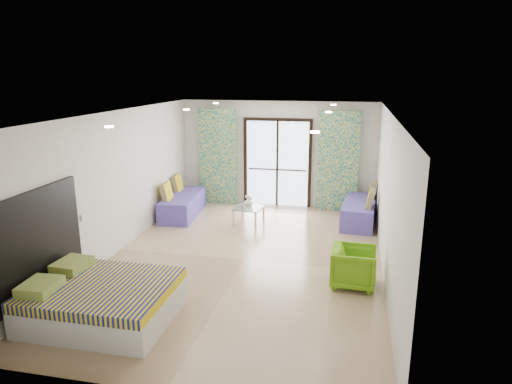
% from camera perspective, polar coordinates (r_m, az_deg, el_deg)
% --- Properties ---
extents(floor, '(5.00, 7.50, 0.01)m').
position_cam_1_polar(floor, '(8.61, -1.50, -8.45)').
color(floor, '#937657').
rests_on(floor, ground).
extents(ceiling, '(5.00, 7.50, 0.01)m').
position_cam_1_polar(ceiling, '(7.94, -1.63, 9.76)').
color(ceiling, silver).
rests_on(ceiling, ground).
extents(wall_back, '(5.00, 0.01, 2.70)m').
position_cam_1_polar(wall_back, '(11.77, 2.72, 4.74)').
color(wall_back, silver).
rests_on(wall_back, ground).
extents(wall_front, '(5.00, 0.01, 2.70)m').
position_cam_1_polar(wall_front, '(4.81, -12.23, -10.68)').
color(wall_front, silver).
rests_on(wall_front, ground).
extents(wall_left, '(0.01, 7.50, 2.70)m').
position_cam_1_polar(wall_left, '(9.07, -17.10, 1.09)').
color(wall_left, silver).
rests_on(wall_left, ground).
extents(wall_right, '(0.01, 7.50, 2.70)m').
position_cam_1_polar(wall_right, '(7.98, 16.17, -0.66)').
color(wall_right, silver).
rests_on(wall_right, ground).
extents(balcony_door, '(1.76, 0.08, 2.28)m').
position_cam_1_polar(balcony_door, '(11.76, 2.69, 4.28)').
color(balcony_door, black).
rests_on(balcony_door, floor).
extents(balcony_rail, '(1.52, 0.03, 0.04)m').
position_cam_1_polar(balcony_rail, '(11.83, 2.68, 2.82)').
color(balcony_rail, '#595451').
rests_on(balcony_rail, balcony_door).
extents(curtain_left, '(1.00, 0.10, 2.50)m').
position_cam_1_polar(curtain_left, '(11.96, -4.80, 4.38)').
color(curtain_left, beige).
rests_on(curtain_left, floor).
extents(curtain_right, '(1.00, 0.10, 2.50)m').
position_cam_1_polar(curtain_right, '(11.47, 10.25, 3.75)').
color(curtain_right, beige).
rests_on(curtain_right, floor).
extents(downlight_a, '(0.12, 0.12, 0.02)m').
position_cam_1_polar(downlight_a, '(6.60, -17.88, 7.79)').
color(downlight_a, '#FFE0B2').
rests_on(downlight_a, ceiling).
extents(downlight_b, '(0.12, 0.12, 0.02)m').
position_cam_1_polar(downlight_b, '(5.75, 7.36, 7.45)').
color(downlight_b, '#FFE0B2').
rests_on(downlight_b, ceiling).
extents(downlight_c, '(0.12, 0.12, 0.02)m').
position_cam_1_polar(downlight_c, '(9.31, -8.69, 10.14)').
color(downlight_c, '#FFE0B2').
rests_on(downlight_c, ceiling).
extents(downlight_d, '(0.12, 0.12, 0.02)m').
position_cam_1_polar(downlight_d, '(8.73, 9.06, 9.84)').
color(downlight_d, '#FFE0B2').
rests_on(downlight_d, ceiling).
extents(downlight_e, '(0.12, 0.12, 0.02)m').
position_cam_1_polar(downlight_e, '(11.20, -5.06, 11.00)').
color(downlight_e, '#FFE0B2').
rests_on(downlight_e, ceiling).
extents(downlight_f, '(0.12, 0.12, 0.02)m').
position_cam_1_polar(downlight_f, '(10.73, 9.67, 10.69)').
color(downlight_f, '#FFE0B2').
rests_on(downlight_f, ceiling).
extents(headboard, '(0.06, 2.10, 1.50)m').
position_cam_1_polar(headboard, '(7.18, -26.06, -5.83)').
color(headboard, black).
rests_on(headboard, floor).
extents(switch_plate, '(0.02, 0.10, 0.10)m').
position_cam_1_polar(switch_plate, '(8.14, -20.80, -2.94)').
color(switch_plate, silver).
rests_on(switch_plate, wall_left).
extents(bed, '(1.93, 1.57, 0.67)m').
position_cam_1_polar(bed, '(6.95, -18.73, -12.70)').
color(bed, silver).
rests_on(bed, floor).
extents(daybed_left, '(0.87, 1.90, 0.91)m').
position_cam_1_polar(daybed_left, '(11.26, -9.20, -1.47)').
color(daybed_left, '#4F43A0').
rests_on(daybed_left, floor).
extents(daybed_right, '(0.84, 1.87, 0.90)m').
position_cam_1_polar(daybed_right, '(10.85, 12.84, -2.29)').
color(daybed_right, '#4F43A0').
rests_on(daybed_right, floor).
extents(coffee_table, '(0.70, 0.70, 0.71)m').
position_cam_1_polar(coffee_table, '(10.43, -0.91, -2.15)').
color(coffee_table, silver).
rests_on(coffee_table, floor).
extents(vase, '(0.24, 0.24, 0.21)m').
position_cam_1_polar(vase, '(10.45, -0.95, -1.26)').
color(vase, white).
rests_on(vase, coffee_table).
extents(armchair, '(0.68, 0.72, 0.72)m').
position_cam_1_polar(armchair, '(7.67, 12.14, -8.89)').
color(armchair, '#64A915').
rests_on(armchair, floor).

